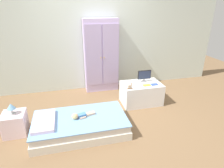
# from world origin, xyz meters

# --- Properties ---
(ground_plane) EXTENTS (10.00, 10.00, 0.02)m
(ground_plane) POSITION_xyz_m (0.00, 0.00, -0.01)
(ground_plane) COLOR brown
(back_wall) EXTENTS (6.40, 0.05, 2.70)m
(back_wall) POSITION_xyz_m (0.00, 1.57, 1.35)
(back_wall) COLOR silver
(back_wall) RESTS_ON ground_plane
(bed) EXTENTS (1.50, 0.85, 0.26)m
(bed) POSITION_xyz_m (-0.45, -0.20, 0.13)
(bed) COLOR silver
(bed) RESTS_ON ground_plane
(pillow) EXTENTS (0.32, 0.61, 0.05)m
(pillow) POSITION_xyz_m (-1.00, -0.20, 0.28)
(pillow) COLOR silver
(pillow) RESTS_ON bed
(doll) EXTENTS (0.39, 0.17, 0.10)m
(doll) POSITION_xyz_m (-0.46, -0.20, 0.30)
(doll) COLOR #4C84C6
(doll) RESTS_ON bed
(nightstand) EXTENTS (0.35, 0.35, 0.37)m
(nightstand) POSITION_xyz_m (-1.47, -0.00, 0.18)
(nightstand) COLOR silver
(nightstand) RESTS_ON ground_plane
(table_lamp) EXTENTS (0.13, 0.13, 0.18)m
(table_lamp) POSITION_xyz_m (-1.47, -0.00, 0.49)
(table_lamp) COLOR #B7B2AD
(table_lamp) RESTS_ON nightstand
(wardrobe) EXTENTS (0.78, 0.31, 1.67)m
(wardrobe) POSITION_xyz_m (0.22, 1.39, 0.84)
(wardrobe) COLOR silver
(wardrobe) RESTS_ON ground_plane
(tv_stand) EXTENTS (0.80, 0.53, 0.44)m
(tv_stand) POSITION_xyz_m (0.88, 0.50, 0.22)
(tv_stand) COLOR white
(tv_stand) RESTS_ON ground_plane
(tv_monitor) EXTENTS (0.28, 0.10, 0.25)m
(tv_monitor) POSITION_xyz_m (0.97, 0.59, 0.58)
(tv_monitor) COLOR #99999E
(tv_monitor) RESTS_ON tv_stand
(rocking_horse_toy) EXTENTS (0.10, 0.04, 0.12)m
(rocking_horse_toy) POSITION_xyz_m (0.57, 0.31, 0.50)
(rocking_horse_toy) COLOR #8E6642
(rocking_horse_toy) RESTS_ON tv_stand
(book_yellow) EXTENTS (0.15, 0.08, 0.01)m
(book_yellow) POSITION_xyz_m (0.94, 0.38, 0.45)
(book_yellow) COLOR gold
(book_yellow) RESTS_ON tv_stand
(book_blue) EXTENTS (0.14, 0.09, 0.01)m
(book_blue) POSITION_xyz_m (1.11, 0.38, 0.45)
(book_blue) COLOR blue
(book_blue) RESTS_ON tv_stand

